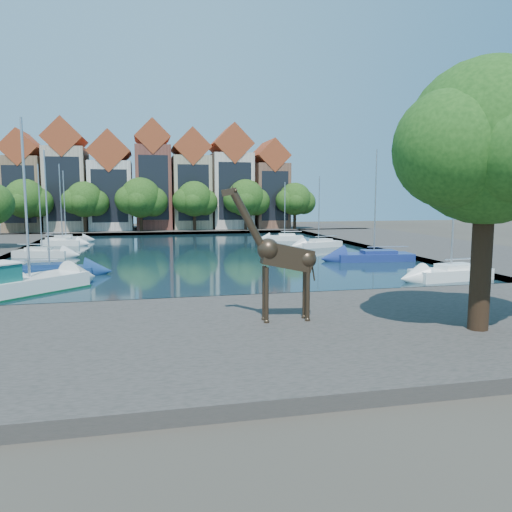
{
  "coord_description": "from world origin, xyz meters",
  "views": [
    {
      "loc": [
        -5.53,
        -26.19,
        5.88
      ],
      "look_at": [
        -0.11,
        -2.0,
        2.85
      ],
      "focal_mm": 35.0,
      "sensor_mm": 36.0,
      "label": 1
    }
  ],
  "objects_px": {
    "motorsailer": "(9,283)",
    "sailboat_right_a": "(451,271)",
    "giraffe_statue": "(280,256)",
    "plane_tree": "(490,148)"
  },
  "relations": [
    {
      "from": "motorsailer",
      "to": "sailboat_right_a",
      "type": "xyz_separation_m",
      "value": [
        28.21,
        -0.37,
        -0.19
      ]
    },
    {
      "from": "giraffe_statue",
      "to": "sailboat_right_a",
      "type": "xyz_separation_m",
      "value": [
        14.93,
        9.91,
        -2.62
      ]
    },
    {
      "from": "giraffe_statue",
      "to": "motorsailer",
      "type": "xyz_separation_m",
      "value": [
        -13.28,
        10.28,
        -2.43
      ]
    },
    {
      "from": "giraffe_statue",
      "to": "plane_tree",
      "type": "bearing_deg",
      "value": -22.3
    },
    {
      "from": "sailboat_right_a",
      "to": "giraffe_statue",
      "type": "bearing_deg",
      "value": -146.41
    },
    {
      "from": "plane_tree",
      "to": "motorsailer",
      "type": "bearing_deg",
      "value": 147.28
    },
    {
      "from": "plane_tree",
      "to": "motorsailer",
      "type": "xyz_separation_m",
      "value": [
        -20.82,
        13.38,
        -6.8
      ]
    },
    {
      "from": "plane_tree",
      "to": "sailboat_right_a",
      "type": "bearing_deg",
      "value": 60.41
    },
    {
      "from": "motorsailer",
      "to": "sailboat_right_a",
      "type": "relative_size",
      "value": 0.94
    },
    {
      "from": "plane_tree",
      "to": "giraffe_statue",
      "type": "distance_m",
      "value": 9.25
    }
  ]
}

